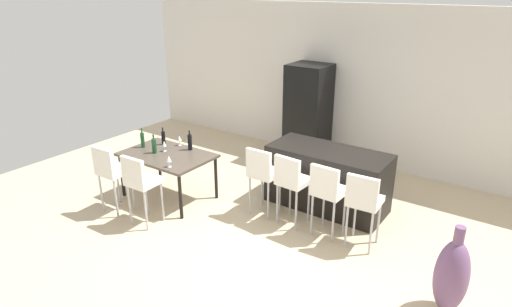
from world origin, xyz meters
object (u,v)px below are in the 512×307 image
Objects in this scene: bar_chair_middle at (291,179)px; wine_bottle_near at (163,138)px; dining_table at (167,158)px; refrigerator at (308,113)px; wine_bottle_far at (154,146)px; bar_chair_right at (328,189)px; dining_chair_near at (111,169)px; bar_chair_left at (263,171)px; wine_bottle_left at (190,142)px; dining_chair_far at (140,179)px; bar_chair_far at (364,199)px; kitchen_island at (327,179)px; wine_glass_corner at (179,138)px; wine_glass_end at (164,144)px; wine_glass_right at (169,159)px; wine_bottle_middle at (143,140)px; floor_vase at (451,276)px.

bar_chair_middle is 3.60× the size of wine_bottle_near.
refrigerator reaches higher than dining_table.
wine_bottle_far reaches higher than wine_bottle_near.
dining_table is (-2.02, -0.39, -0.02)m from bar_chair_middle.
dining_chair_near is (-2.88, -1.21, 0.00)m from bar_chair_right.
bar_chair_middle reaches higher than wine_bottle_far.
bar_chair_left is 1.38m from wine_bottle_left.
dining_chair_far reaches higher than wine_bottle_far.
bar_chair_right is 3.43× the size of wine_bottle_far.
bar_chair_far is at bearing 1.86° from wine_bottle_near.
wine_bottle_left is (-2.03, -0.81, 0.41)m from kitchen_island.
bar_chair_right is at bearing 22.72° from dining_chair_near.
wine_bottle_near is (-0.17, 0.35, -0.01)m from wine_bottle_far.
bar_chair_middle is 6.03× the size of wine_glass_corner.
dining_table is at bearing -165.90° from bar_chair_left.
wine_bottle_near is at bearing -160.92° from kitchen_island.
bar_chair_middle is at bearing 179.99° from bar_chair_right.
wine_bottle_left is (0.17, 0.34, 0.20)m from dining_table.
bar_chair_middle is 2.55m from refrigerator.
bar_chair_middle reaches higher than wine_glass_end.
wine_bottle_near is at bearing 91.99° from dining_chair_near.
wine_glass_right is (0.72, 0.48, 0.17)m from dining_chair_near.
dining_chair_far reaches higher than kitchen_island.
wine_bottle_middle reaches higher than dining_table.
floor_vase is at bearing -25.99° from bar_chair_far.
dining_table is 2.90m from refrigerator.
dining_chair_far is 3.60× the size of wine_bottle_near.
bar_chair_right reaches higher than wine_glass_corner.
dining_chair_near is 4.63m from floor_vase.
wine_bottle_left reaches higher than wine_glass_corner.
wine_glass_end is at bearing -41.57° from wine_bottle_near.
bar_chair_far reaches higher than wine_glass_corner.
bar_chair_left is 0.48m from bar_chair_middle.
refrigerator is at bearing 70.89° from wine_bottle_left.
bar_chair_left is 3.22× the size of wine_bottle_middle.
wine_glass_corner is at bearing 179.95° from bar_chair_middle.
wine_bottle_left is at bearing -9.38° from wine_glass_corner.
dining_chair_far reaches higher than wine_glass_corner.
refrigerator is at bearing 61.10° from wine_bottle_near.
dining_chair_near is at bearing -99.77° from wine_bottle_far.
wine_glass_end is at bearing -91.88° from wine_glass_corner.
wine_bottle_left reaches higher than bar_chair_left.
refrigerator is (-0.54, 2.33, 0.22)m from bar_chair_left.
wine_bottle_near is 0.32m from wine_glass_end.
refrigerator reaches higher than bar_chair_right.
wine_bottle_left is 2.51m from refrigerator.
wine_glass_right is at bearing -24.09° from wine_bottle_far.
bar_chair_right is at bearing 18.64° from wine_glass_right.
wine_bottle_far is 0.16m from wine_glass_end.
bar_chair_left reaches higher than wine_bottle_near.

